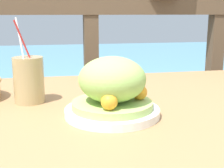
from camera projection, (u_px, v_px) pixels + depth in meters
name	position (u px, v px, depth m)	size (l,w,h in m)	color
patio_table	(121.00, 135.00, 0.93)	(1.25, 0.88, 0.78)	#997047
railing_fence	(91.00, 68.00, 1.59)	(2.80, 0.08, 1.12)	brown
sea_backdrop	(68.00, 76.00, 4.11)	(12.00, 4.00, 0.43)	#568EA8
salad_plate	(112.00, 90.00, 0.79)	(0.24, 0.24, 0.15)	white
drink_glass	(29.00, 80.00, 0.91)	(0.09, 0.09, 0.25)	tan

